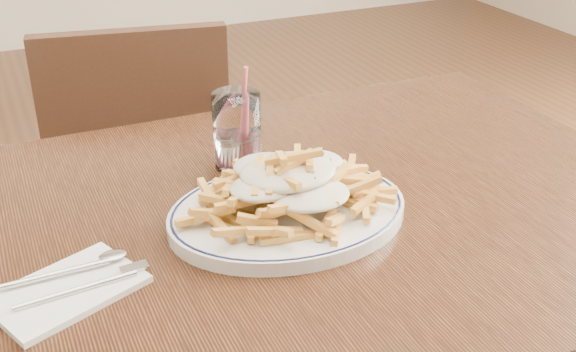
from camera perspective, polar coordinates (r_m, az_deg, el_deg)
name	(u,v)px	position (r m, az deg, el deg)	size (l,w,h in m)	color
table	(281,257)	(1.08, -0.56, -6.40)	(1.20, 0.80, 0.75)	black
chair_far	(141,173)	(1.75, -11.52, 0.23)	(0.46, 0.46, 0.86)	black
fries_plate	(288,213)	(1.01, 0.00, -2.91)	(0.35, 0.31, 0.02)	white
loaded_fries	(288,180)	(0.99, 0.00, -0.35)	(0.25, 0.20, 0.08)	gold
napkin	(67,290)	(0.91, -17.08, -8.63)	(0.17, 0.11, 0.01)	white
cutlery	(65,283)	(0.91, -17.21, -8.08)	(0.19, 0.08, 0.01)	silver
water_glass	(237,135)	(1.15, -4.02, 3.25)	(0.08, 0.08, 0.17)	white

